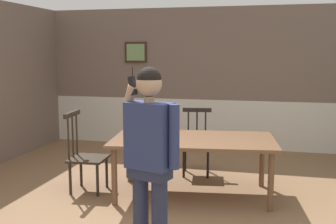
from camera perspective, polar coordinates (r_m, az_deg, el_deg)
name	(u,v)px	position (r m, az deg, el deg)	size (l,w,h in m)	color
ground_plane	(162,222)	(4.56, -0.83, -14.93)	(8.09, 8.09, 0.00)	#846042
room_back_partition	(211,81)	(7.83, 5.92, 4.29)	(6.42, 0.17, 2.62)	#756056
dining_table	(193,144)	(5.18, 3.50, -4.38)	(2.13, 1.34, 0.73)	brown
chair_near_window	(85,155)	(5.48, -11.32, -5.85)	(0.48, 0.48, 1.04)	#2D2319
chair_by_doorway	(196,142)	(6.14, 3.93, -4.17)	(0.49, 0.49, 0.97)	black
person_figure	(150,150)	(3.56, -2.46, -5.32)	(0.54, 0.32, 1.68)	#282E49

